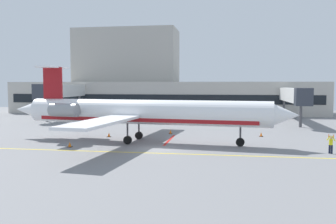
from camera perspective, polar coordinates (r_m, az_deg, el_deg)
name	(u,v)px	position (r m, az deg, el deg)	size (l,w,h in m)	color
ground	(159,150)	(36.69, -1.45, -6.00)	(120.00, 120.00, 0.11)	slate
terminal_building	(153,84)	(86.09, -2.39, 4.42)	(70.04, 17.07, 19.88)	#B7B2A8
jet_bridge_west	(293,95)	(65.45, 19.09, 2.47)	(2.40, 20.60, 6.02)	silver
jet_bridge_east	(61,91)	(72.42, -16.45, 3.14)	(2.40, 18.83, 6.60)	silver
regional_jet	(140,112)	(41.15, -4.41, -0.05)	(33.68, 27.27, 8.72)	white
baggage_tug	(89,118)	(61.85, -12.35, -0.98)	(3.24, 3.40, 1.91)	#19389E
pushback_tractor	(211,117)	(63.97, 6.87, -0.73)	(4.10, 3.77, 1.90)	silver
belt_loader	(143,115)	(67.39, -3.94, -0.46)	(3.31, 2.22, 1.89)	#1E4CB2
marshaller	(331,144)	(37.67, 24.27, -4.62)	(0.73, 0.55, 1.84)	#191E33
safety_cone_alpha	(261,135)	(47.04, 14.46, -3.47)	(0.47, 0.47, 0.55)	orange
safety_cone_bravo	(70,145)	(39.36, -15.22, -5.00)	(0.47, 0.47, 0.55)	orange
safety_cone_charlie	(109,135)	(45.89, -9.29, -3.58)	(0.47, 0.47, 0.55)	orange
safety_cone_delta	(171,132)	(48.14, 0.40, -3.15)	(0.47, 0.47, 0.55)	orange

